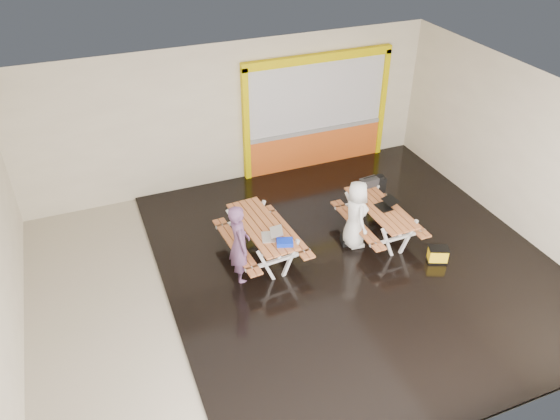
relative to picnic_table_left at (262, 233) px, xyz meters
name	(u,v)px	position (x,y,z in m)	size (l,w,h in m)	color
room	(299,201)	(0.43, -0.81, 1.13)	(10.02, 8.02, 3.52)	#BCB29F
deck	(353,260)	(1.68, -0.81, -0.59)	(7.50, 7.98, 0.05)	black
kiosk	(316,115)	(2.63, 3.12, 0.83)	(3.88, 0.16, 3.00)	orange
picnic_table_left	(262,233)	(0.00, 0.00, 0.00)	(1.51, 2.11, 0.81)	#C8703B
picnic_table_right	(379,214)	(2.56, -0.25, -0.02)	(1.35, 1.96, 0.77)	#C8703B
person_left	(239,244)	(-0.61, -0.47, 0.23)	(0.61, 0.40, 1.67)	#634166
person_right	(356,214)	(1.91, -0.37, 0.19)	(0.73, 0.47, 1.49)	white
laptop_left	(271,235)	(0.04, -0.45, 0.24)	(0.48, 0.45, 0.17)	silver
laptop_right	(386,205)	(2.65, -0.31, 0.21)	(0.43, 0.39, 0.17)	black
blue_pouch	(285,242)	(0.20, -0.75, 0.23)	(0.31, 0.22, 0.09)	#0B2BD1
toolbox	(369,182)	(2.75, 0.57, 0.25)	(0.43, 0.24, 0.24)	black
backpack	(379,185)	(3.05, 0.62, 0.09)	(0.29, 0.20, 0.45)	black
dark_case	(350,240)	(1.88, -0.29, -0.49)	(0.39, 0.29, 0.14)	black
fluke_bag	(438,255)	(3.21, -1.50, -0.40)	(0.46, 0.38, 0.33)	black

